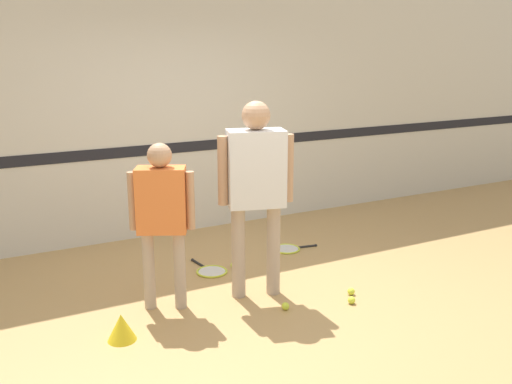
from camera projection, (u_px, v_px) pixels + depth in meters
name	position (u px, v px, depth m)	size (l,w,h in m)	color
ground_plane	(258.00, 307.00, 4.90)	(16.00, 16.00, 0.00)	tan
wall_back	(165.00, 98.00, 6.46)	(16.00, 0.07, 3.20)	beige
person_instructor	(256.00, 179.00, 4.88)	(0.64, 0.39, 1.74)	tan
person_student_left	(162.00, 209.00, 4.67)	(0.50, 0.37, 1.43)	tan
racket_spare_on_floor	(211.00, 271.00, 5.65)	(0.35, 0.57, 0.03)	#C6D838
racket_second_spare	(288.00, 249.00, 6.27)	(0.54, 0.35, 0.03)	#C6D838
tennis_ball_near_instructor	(285.00, 306.00, 4.84)	(0.07, 0.07, 0.07)	#CCE038
tennis_ball_by_spare_racket	(234.00, 265.00, 5.74)	(0.07, 0.07, 0.07)	#CCE038
tennis_ball_stray_left	(351.00, 291.00, 5.13)	(0.07, 0.07, 0.07)	#CCE038
tennis_ball_stray_right	(352.00, 300.00, 4.95)	(0.07, 0.07, 0.07)	#CCE038
training_cone	(121.00, 327.00, 4.32)	(0.22, 0.22, 0.21)	yellow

